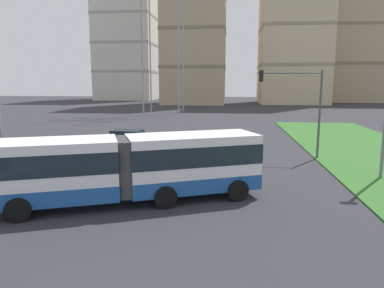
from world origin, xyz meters
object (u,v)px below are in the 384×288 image
object	(u,v)px
traffic_light_far_right	(299,98)
apartment_tower_eastcentre	(341,30)
apartment_tower_centre	(295,10)
car_white_van	(129,140)
apartment_tower_west	(127,32)
articulated_bus	(132,167)
apartment_tower_westcentre	(195,14)

from	to	relation	value
traffic_light_far_right	apartment_tower_eastcentre	bearing A→B (deg)	72.63
apartment_tower_centre	apartment_tower_eastcentre	xyz separation A→B (m)	(15.16, 13.63, -3.02)
car_white_van	traffic_light_far_right	world-z (taller)	traffic_light_far_right
apartment_tower_west	traffic_light_far_right	bearing A→B (deg)	-66.72
traffic_light_far_right	apartment_tower_eastcentre	distance (m)	87.92
articulated_bus	apartment_tower_westcentre	bearing A→B (deg)	93.60
apartment_tower_west	apartment_tower_eastcentre	size ratio (longest dim) A/B	1.03
apartment_tower_westcentre	car_white_van	bearing A→B (deg)	-89.15
apartment_tower_westcentre	apartment_tower_centre	bearing A→B (deg)	10.37
traffic_light_far_right	apartment_tower_westcentre	world-z (taller)	apartment_tower_westcentre
apartment_tower_centre	apartment_tower_eastcentre	size ratio (longest dim) A/B	1.15
articulated_bus	apartment_tower_centre	xyz separation A→B (m)	(19.83, 79.51, 21.32)
traffic_light_far_right	apartment_tower_centre	size ratio (longest dim) A/B	0.14
car_white_van	apartment_tower_westcentre	bearing A→B (deg)	90.85
apartment_tower_westcentre	apartment_tower_centre	distance (m)	24.99
articulated_bus	apartment_tower_westcentre	size ratio (longest dim) A/B	0.27
traffic_light_far_right	apartment_tower_westcentre	bearing A→B (deg)	102.15
apartment_tower_west	apartment_tower_eastcentre	bearing A→B (deg)	-2.94
articulated_bus	apartment_tower_west	distance (m)	102.06
apartment_tower_west	apartment_tower_westcentre	size ratio (longest dim) A/B	0.95
car_white_van	apartment_tower_centre	distance (m)	74.35
apartment_tower_eastcentre	apartment_tower_westcentre	bearing A→B (deg)	-155.47
articulated_bus	traffic_light_far_right	bearing A→B (deg)	49.12
car_white_van	apartment_tower_eastcentre	size ratio (longest dim) A/B	0.11
articulated_bus	apartment_tower_eastcentre	distance (m)	101.16
articulated_bus	apartment_tower_west	xyz separation A→B (m)	(-27.76, 96.36, 18.97)
car_white_van	apartment_tower_west	xyz separation A→B (m)	(-23.96, 83.75, 19.87)
car_white_van	apartment_tower_centre	xyz separation A→B (m)	(23.63, 66.90, 22.22)
articulated_bus	apartment_tower_eastcentre	size ratio (longest dim) A/B	0.30
apartment_tower_westcentre	apartment_tower_centre	world-z (taller)	apartment_tower_centre
apartment_tower_westcentre	articulated_bus	bearing A→B (deg)	-86.40
apartment_tower_eastcentre	apartment_tower_west	bearing A→B (deg)	177.06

